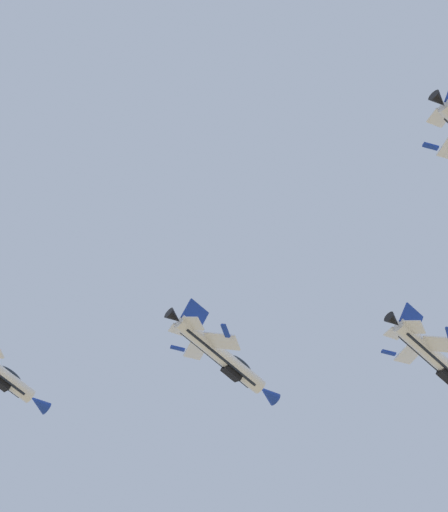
% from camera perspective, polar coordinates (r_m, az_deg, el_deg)
% --- Properties ---
extents(fighter_jet_lead, '(11.47, 13.38, 5.89)m').
position_cam_1_polar(fighter_jet_lead, '(130.54, 10.27, -4.95)').
color(fighter_jet_lead, white).
extents(fighter_jet_left_wing, '(11.42, 13.38, 6.08)m').
position_cam_1_polar(fighter_jet_left_wing, '(127.43, -0.08, -4.86)').
color(fighter_jet_left_wing, white).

